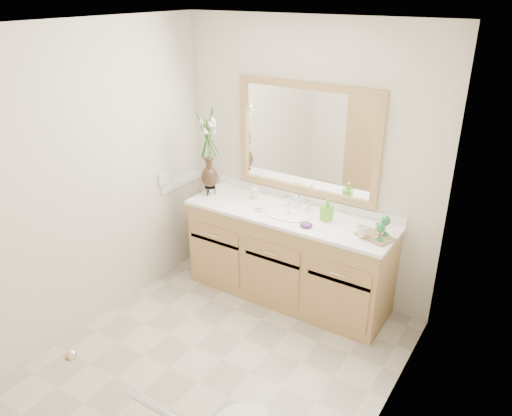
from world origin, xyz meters
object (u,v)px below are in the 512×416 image
Objects in this scene: flower_vase at (208,143)px; tray at (375,236)px; soap_bottle at (327,211)px; tumbler at (255,194)px.

flower_vase is 2.61× the size of tray.
tray is (0.45, -0.08, -0.08)m from soap_bottle.
tumbler reaches higher than tray.
tray is (1.19, -0.14, -0.04)m from tumbler.
tumbler is 1.20m from tray.
tumbler is at bearing -176.52° from soap_bottle.
flower_vase is 1.21m from soap_bottle.
flower_vase reaches higher than tray.
tumbler is 0.56× the size of soap_bottle.
flower_vase reaches higher than tumbler.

